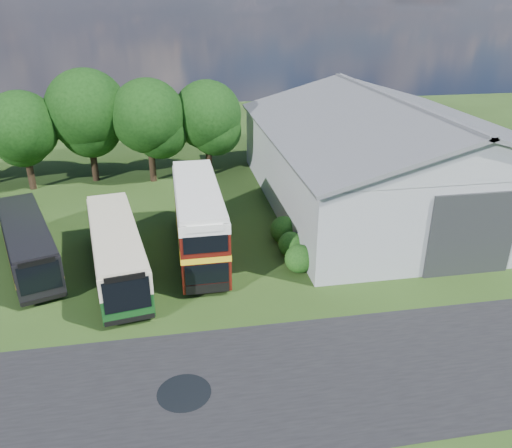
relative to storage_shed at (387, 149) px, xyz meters
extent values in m
plane|color=#1E3410|center=(-15.00, -15.98, -4.17)|extent=(120.00, 120.00, 0.00)
cube|color=black|center=(-12.00, -18.98, -4.17)|extent=(60.00, 8.00, 0.02)
cylinder|color=black|center=(-16.50, -18.98, -4.17)|extent=(2.20, 2.20, 0.01)
cube|color=gray|center=(0.00, 0.02, -1.42)|extent=(18.00, 24.00, 5.50)
cube|color=#2D3033|center=(0.00, -12.06, -1.67)|extent=(5.20, 0.18, 5.00)
cylinder|color=black|center=(-28.00, 7.52, -2.64)|extent=(0.56, 0.56, 3.06)
sphere|color=black|center=(-28.00, 7.52, 1.10)|extent=(5.78, 5.78, 5.78)
cylinder|color=black|center=(-23.00, 8.82, -2.37)|extent=(0.56, 0.56, 3.60)
sphere|color=black|center=(-23.00, 8.82, 2.03)|extent=(6.80, 6.80, 6.80)
cylinder|color=black|center=(-18.00, 7.82, -2.51)|extent=(0.56, 0.56, 3.31)
sphere|color=black|center=(-18.00, 7.82, 1.54)|extent=(6.26, 6.26, 6.26)
cylinder|color=black|center=(-13.00, 8.62, -2.58)|extent=(0.56, 0.56, 3.17)
sphere|color=black|center=(-13.00, 8.62, 1.29)|extent=(5.98, 5.98, 5.98)
sphere|color=#194714|center=(-9.40, -9.98, -4.17)|extent=(1.70, 1.70, 1.70)
sphere|color=#194714|center=(-9.40, -7.98, -4.17)|extent=(1.60, 1.60, 1.60)
sphere|color=#194714|center=(-9.40, -5.98, -4.17)|extent=(1.80, 1.80, 1.80)
cube|color=#103B15|center=(-19.77, -8.66, -2.50)|extent=(4.35, 11.28, 2.74)
cube|color=#460F0A|center=(-14.96, -6.83, -1.75)|extent=(2.74, 10.53, 4.21)
cube|color=black|center=(-25.02, -6.61, -2.62)|extent=(5.63, 10.40, 2.53)
camera|label=1|loc=(-16.34, -34.86, 10.33)|focal=35.00mm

